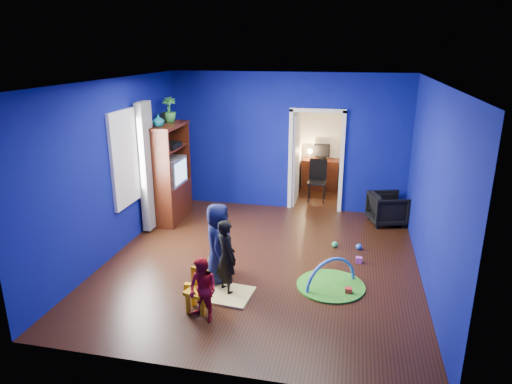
% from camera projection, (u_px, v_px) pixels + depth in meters
% --- Properties ---
extents(floor, '(5.00, 5.50, 0.01)m').
position_uv_depth(floor, '(262.00, 261.00, 7.52)').
color(floor, black).
rests_on(floor, ground).
extents(ceiling, '(5.00, 5.50, 0.01)m').
position_uv_depth(ceiling, '(263.00, 81.00, 6.64)').
color(ceiling, white).
rests_on(ceiling, wall_back).
extents(wall_back, '(5.00, 0.02, 2.90)m').
position_uv_depth(wall_back, '(288.00, 142.00, 9.64)').
color(wall_back, navy).
rests_on(wall_back, floor).
extents(wall_front, '(5.00, 0.02, 2.90)m').
position_uv_depth(wall_front, '(207.00, 251.00, 4.52)').
color(wall_front, navy).
rests_on(wall_front, floor).
extents(wall_left, '(0.02, 5.50, 2.90)m').
position_uv_depth(wall_left, '(115.00, 168.00, 7.59)').
color(wall_left, navy).
rests_on(wall_left, floor).
extents(wall_right, '(0.02, 5.50, 2.90)m').
position_uv_depth(wall_right, '(432.00, 187.00, 6.57)').
color(wall_right, navy).
rests_on(wall_right, floor).
extents(alcove, '(1.00, 1.75, 2.50)m').
position_uv_depth(alcove, '(320.00, 145.00, 10.39)').
color(alcove, silver).
rests_on(alcove, floor).
extents(armchair, '(0.85, 0.84, 0.62)m').
position_uv_depth(armchair, '(388.00, 209.00, 9.05)').
color(armchair, black).
rests_on(armchair, floor).
extents(child_black, '(0.47, 0.47, 1.11)m').
position_uv_depth(child_black, '(226.00, 257.00, 6.43)').
color(child_black, black).
rests_on(child_black, floor).
extents(child_navy, '(0.51, 0.67, 1.23)m').
position_uv_depth(child_navy, '(218.00, 243.00, 6.72)').
color(child_navy, '#0F1139').
rests_on(child_navy, floor).
extents(toddler_red, '(0.51, 0.47, 0.86)m').
position_uv_depth(toddler_red, '(203.00, 290.00, 5.80)').
color(toddler_red, '#AC1217').
rests_on(toddler_red, floor).
extents(vase, '(0.26, 0.26, 0.23)m').
position_uv_depth(vase, '(158.00, 120.00, 8.46)').
color(vase, '#0C6567').
rests_on(vase, tv_armoire).
extents(potted_plant, '(0.36, 0.36, 0.49)m').
position_uv_depth(potted_plant, '(169.00, 110.00, 8.91)').
color(potted_plant, '#2F8133').
rests_on(potted_plant, tv_armoire).
extents(tv_armoire, '(0.58, 1.14, 1.96)m').
position_uv_depth(tv_armoire, '(168.00, 173.00, 9.08)').
color(tv_armoire, '#40100A').
rests_on(tv_armoire, floor).
extents(crt_tv, '(0.46, 0.70, 0.54)m').
position_uv_depth(crt_tv, '(170.00, 171.00, 9.06)').
color(crt_tv, silver).
rests_on(crt_tv, tv_armoire).
extents(yellow_blanket, '(0.80, 0.67, 0.03)m').
position_uv_depth(yellow_blanket, '(225.00, 294.00, 6.50)').
color(yellow_blanket, '#F2E07A').
rests_on(yellow_blanket, floor).
extents(hopper_ball, '(0.40, 0.40, 0.40)m').
position_uv_depth(hopper_ball, '(221.00, 261.00, 7.09)').
color(hopper_ball, yellow).
rests_on(hopper_ball, floor).
extents(kid_chair, '(0.35, 0.35, 0.50)m').
position_uv_depth(kid_chair, '(197.00, 293.00, 6.07)').
color(kid_chair, yellow).
rests_on(kid_chair, floor).
extents(play_mat, '(1.00, 1.00, 0.03)m').
position_uv_depth(play_mat, '(331.00, 286.00, 6.73)').
color(play_mat, green).
rests_on(play_mat, floor).
extents(toy_arch, '(0.71, 0.62, 0.89)m').
position_uv_depth(toy_arch, '(331.00, 285.00, 6.73)').
color(toy_arch, '#3F8CD8').
rests_on(toy_arch, floor).
extents(window_left, '(0.03, 0.95, 1.55)m').
position_uv_depth(window_left, '(126.00, 158.00, 7.88)').
color(window_left, white).
rests_on(window_left, wall_left).
extents(curtain, '(0.14, 0.42, 2.40)m').
position_uv_depth(curtain, '(147.00, 167.00, 8.46)').
color(curtain, slate).
rests_on(curtain, floor).
extents(doorway, '(1.16, 0.10, 2.10)m').
position_uv_depth(doorway, '(316.00, 162.00, 9.64)').
color(doorway, white).
rests_on(doorway, floor).
extents(study_desk, '(0.88, 0.44, 0.75)m').
position_uv_depth(study_desk, '(320.00, 174.00, 11.25)').
color(study_desk, '#3D140A').
rests_on(study_desk, floor).
extents(desk_monitor, '(0.40, 0.05, 0.32)m').
position_uv_depth(desk_monitor, '(322.00, 150.00, 11.19)').
color(desk_monitor, black).
rests_on(desk_monitor, study_desk).
extents(desk_lamp, '(0.14, 0.14, 0.14)m').
position_uv_depth(desk_lamp, '(310.00, 151.00, 11.20)').
color(desk_lamp, '#FFD88C').
rests_on(desk_lamp, study_desk).
extents(folding_chair, '(0.40, 0.40, 0.92)m').
position_uv_depth(folding_chair, '(317.00, 182.00, 10.33)').
color(folding_chair, black).
rests_on(folding_chair, floor).
extents(book_shelf, '(0.88, 0.24, 0.04)m').
position_uv_depth(book_shelf, '(324.00, 107.00, 10.85)').
color(book_shelf, white).
rests_on(book_shelf, study_desk).
extents(toy_0, '(0.10, 0.08, 0.10)m').
position_uv_depth(toy_0, '(348.00, 291.00, 6.51)').
color(toy_0, red).
rests_on(toy_0, floor).
extents(toy_1, '(0.11, 0.11, 0.11)m').
position_uv_depth(toy_1, '(359.00, 247.00, 7.95)').
color(toy_1, blue).
rests_on(toy_1, floor).
extents(toy_2, '(0.10, 0.08, 0.10)m').
position_uv_depth(toy_2, '(188.00, 287.00, 6.63)').
color(toy_2, '#F8A50D').
rests_on(toy_2, floor).
extents(toy_3, '(0.11, 0.11, 0.11)m').
position_uv_depth(toy_3, '(335.00, 244.00, 8.05)').
color(toy_3, green).
rests_on(toy_3, floor).
extents(toy_4, '(0.10, 0.08, 0.10)m').
position_uv_depth(toy_4, '(359.00, 260.00, 7.46)').
color(toy_4, '#CB4CB9').
rests_on(toy_4, floor).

